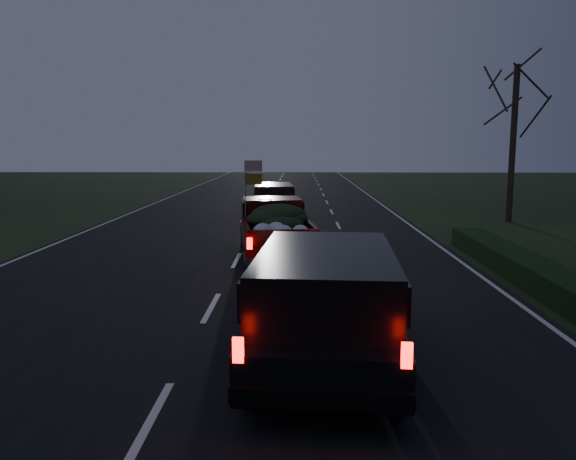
# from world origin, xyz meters

# --- Properties ---
(ground) EXTENTS (120.00, 120.00, 0.00)m
(ground) POSITION_xyz_m (0.00, 0.00, 0.00)
(ground) COLOR black
(ground) RESTS_ON ground
(road_asphalt) EXTENTS (14.00, 120.00, 0.02)m
(road_asphalt) POSITION_xyz_m (0.00, 0.00, 0.01)
(road_asphalt) COLOR black
(road_asphalt) RESTS_ON ground
(hedge_row) EXTENTS (1.00, 10.00, 0.60)m
(hedge_row) POSITION_xyz_m (7.80, 3.00, 0.30)
(hedge_row) COLOR black
(hedge_row) RESTS_ON ground
(bare_tree_far) EXTENTS (3.60, 3.60, 7.00)m
(bare_tree_far) POSITION_xyz_m (11.50, 14.00, 5.23)
(bare_tree_far) COLOR black
(bare_tree_far) RESTS_ON ground
(pickup_truck) EXTENTS (2.62, 5.36, 2.70)m
(pickup_truck) POSITION_xyz_m (1.13, 5.50, 1.01)
(pickup_truck) COLOR #3E0908
(pickup_truck) RESTS_ON ground
(lead_suv) EXTENTS (2.18, 4.63, 1.30)m
(lead_suv) POSITION_xyz_m (0.65, 15.63, 0.98)
(lead_suv) COLOR black
(lead_suv) RESTS_ON ground
(rear_suv) EXTENTS (2.54, 5.39, 1.51)m
(rear_suv) POSITION_xyz_m (2.32, -2.96, 1.14)
(rear_suv) COLOR black
(rear_suv) RESTS_ON ground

